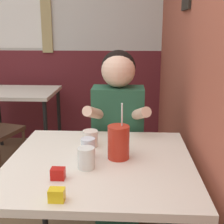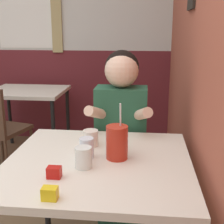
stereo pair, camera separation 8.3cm
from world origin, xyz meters
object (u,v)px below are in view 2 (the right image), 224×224
object	(u,v)px
main_table	(98,172)
person_seated	(121,134)
background_table	(28,98)
cocktail_pitcher	(117,142)

from	to	relation	value
main_table	person_seated	bearing A→B (deg)	83.38
background_table	cocktail_pitcher	bearing A→B (deg)	-56.67
main_table	background_table	xyz separation A→B (m)	(-1.02, 1.72, -0.02)
main_table	cocktail_pitcher	bearing A→B (deg)	21.12
person_seated	cocktail_pitcher	world-z (taller)	person_seated
person_seated	cocktail_pitcher	bearing A→B (deg)	-87.73
background_table	cocktail_pitcher	size ratio (longest dim) A/B	2.73
main_table	cocktail_pitcher	size ratio (longest dim) A/B	3.18
background_table	person_seated	xyz separation A→B (m)	(1.09, -1.13, 0.03)
main_table	background_table	distance (m)	2.00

